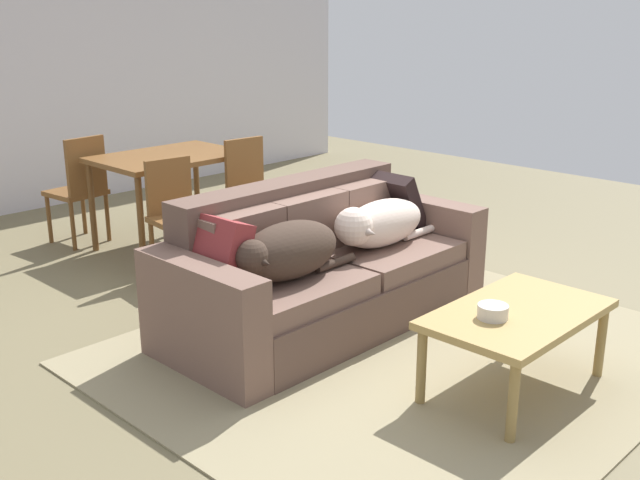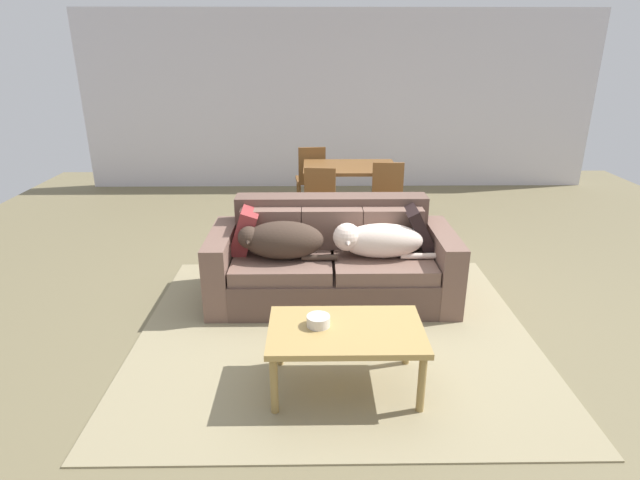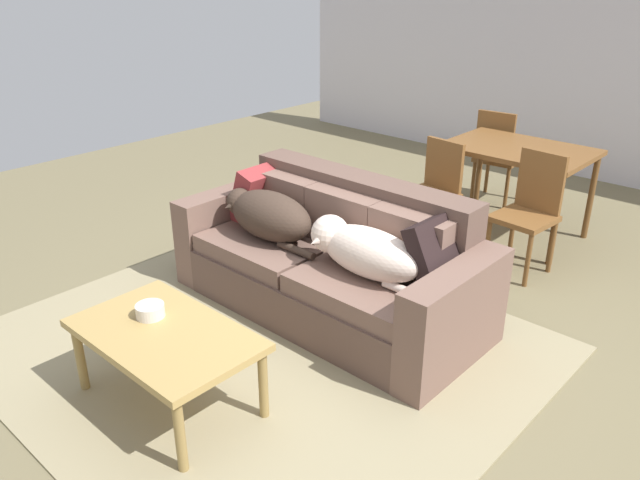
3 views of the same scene
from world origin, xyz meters
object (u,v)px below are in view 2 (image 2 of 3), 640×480
Objects in this scene: dog_on_right_cushion at (376,240)px; coffee_table at (346,336)px; bowl_on_coffee_table at (318,321)px; dining_chair_far_left at (311,176)px; throw_pillow_by_right_arm at (419,228)px; dining_table at (350,172)px; dog_on_left_cushion at (281,240)px; dining_chair_near_right at (388,199)px; throw_pillow_by_left_arm at (245,230)px; dining_chair_near_left at (319,203)px; couch at (332,262)px.

dog_on_right_cushion is 1.26m from coffee_table.
coffee_table is 0.20m from bowl_on_coffee_table.
throw_pillow_by_right_arm is at bearing 105.21° from dining_chair_far_left.
dog_on_right_cushion is 0.78× the size of dining_table.
bowl_on_coffee_table is 3.90m from dining_chair_far_left.
dog_on_left_cushion is at bearing 79.11° from dining_chair_far_left.
dining_chair_near_right is at bearing 73.22° from bowl_on_coffee_table.
dining_chair_near_right reaches higher than throw_pillow_by_left_arm.
throw_pillow_by_left_arm is at bearing 146.31° from dog_on_left_cushion.
bowl_on_coffee_table reaches higher than coffee_table.
throw_pillow_by_right_arm is 0.37× the size of dining_table.
dog_on_left_cushion is 0.81m from dog_on_right_cushion.
dog_on_right_cushion is 1.58m from dining_chair_near_left.
dining_chair_near_right is (0.69, 1.43, 0.17)m from couch.
bowl_on_coffee_table is at bearing -83.96° from dining_chair_near_left.
throw_pillow_by_right_arm is (0.77, 0.05, 0.30)m from couch.
throw_pillow_by_left_arm is at bearing 120.02° from coffee_table.
dining_chair_far_left is (0.58, 2.53, -0.12)m from throw_pillow_by_left_arm.
couch is at bearing 20.76° from dog_on_left_cushion.
dining_chair_near_right is at bearing 43.13° from throw_pillow_by_left_arm.
dog_on_right_cushion is 0.46m from throw_pillow_by_right_arm.
dog_on_right_cushion is 1.62m from dining_chair_near_right.
couch is 1.36m from coffee_table.
couch is 0.83m from throw_pillow_by_right_arm.
couch is at bearing 91.74° from coffee_table.
throw_pillow_by_left_arm is at bearing -132.03° from dining_chair_near_right.
dog_on_left_cushion is 1.96m from dining_chair_near_right.
bowl_on_coffee_table is (-0.91, -1.37, -0.15)m from throw_pillow_by_right_arm.
throw_pillow_by_left_arm is at bearing 114.93° from bowl_on_coffee_table.
dog_on_left_cushion is 0.94× the size of dog_on_right_cushion.
coffee_table is 0.87× the size of dining_table.
dog_on_left_cushion is at bearing -95.90° from dining_chair_near_left.
dining_chair_near_right is at bearing -54.73° from dining_table.
throw_pillow_by_left_arm is at bearing -118.80° from dining_table.
dog_on_left_cushion is 2.28m from dining_table.
dining_chair_far_left is at bearing 129.14° from dining_table.
couch is 2.47× the size of dining_chair_near_left.
dog_on_right_cushion is 2.26× the size of throw_pillow_by_left_arm.
throw_pillow_by_left_arm is 2.60m from dining_chair_far_left.
throw_pillow_by_left_arm is 1.65m from coffee_table.
bowl_on_coffee_table is at bearing -74.82° from dog_on_left_cushion.
throw_pillow_by_right_arm is 0.48× the size of dining_chair_near_left.
bowl_on_coffee_table is 2.87m from dining_chair_near_right.
dog_on_right_cushion reaches higher than coffee_table.
dog_on_left_cushion is at bearing 112.19° from coffee_table.
dining_chair_far_left is at bearing 110.85° from throw_pillow_by_right_arm.
throw_pillow_by_left_arm is 1.47m from dining_chair_near_left.
throw_pillow_by_right_arm is 2.00m from dining_table.
dog_on_left_cushion reaches higher than bowl_on_coffee_table.
dog_on_left_cushion is 5.53× the size of bowl_on_coffee_table.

